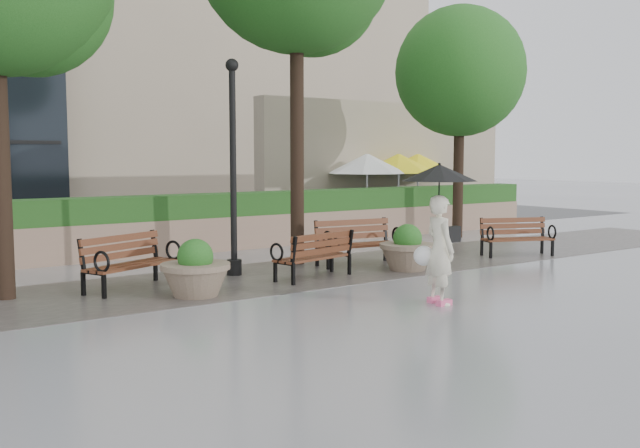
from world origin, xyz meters
TOP-DOWN VIEW (x-y plane):
  - ground at (0.00, 0.00)m, footprint 100.00×100.00m
  - cobble_strip at (0.00, 3.00)m, footprint 28.00×3.20m
  - hedge_wall at (0.00, 7.00)m, footprint 24.00×0.80m
  - cafe_wall at (9.50, 10.00)m, footprint 10.00×0.60m
  - cafe_hedge at (9.00, 7.80)m, footprint 8.00×0.50m
  - asphalt_street at (0.00, 11.00)m, footprint 40.00×7.00m
  - bench_1 at (-1.99, 3.26)m, footprint 1.82×1.29m
  - bench_2 at (1.11, 2.33)m, footprint 1.68×0.95m
  - bench_3 at (2.77, 3.14)m, footprint 1.80×0.92m
  - bench_4 at (6.51, 2.12)m, footprint 1.69×1.18m
  - planter_left at (-1.38, 2.07)m, footprint 1.11×1.11m
  - planter_right at (3.15, 2.06)m, footprint 1.09×1.09m
  - lamppost at (0.10, 3.51)m, footprint 0.28×0.28m
  - tree_2 at (8.32, 5.59)m, footprint 3.59×3.51m
  - patio_umb_white at (7.75, 8.95)m, footprint 2.50×2.50m
  - patio_umb_yellow_a at (9.08, 8.98)m, footprint 2.50×2.50m
  - patio_umb_yellow_b at (10.27, 9.35)m, footprint 2.50×2.50m
  - pedestrian at (1.40, -0.55)m, footprint 1.15×1.15m

SIDE VIEW (x-z plane):
  - ground at x=0.00m, z-range 0.00..0.00m
  - asphalt_street at x=0.00m, z-range 0.00..0.00m
  - cobble_strip at x=0.00m, z-range 0.00..0.01m
  - bench_4 at x=6.51m, z-range -0.17..0.68m
  - bench_2 at x=1.11m, z-range -0.17..0.68m
  - bench_1 at x=-1.99m, z-range -0.18..0.73m
  - bench_3 at x=2.77m, z-range -0.19..0.74m
  - planter_right at x=3.15m, z-range -0.10..0.82m
  - planter_left at x=-1.38m, z-range -0.10..0.83m
  - cafe_hedge at x=9.00m, z-range 0.00..0.90m
  - hedge_wall at x=0.00m, z-range -0.01..1.34m
  - pedestrian at x=1.40m, z-range 0.23..2.33m
  - lamppost at x=0.10m, z-range -0.24..3.77m
  - patio_umb_white at x=7.75m, z-range 0.84..3.14m
  - patio_umb_yellow_a at x=9.08m, z-range 0.84..3.14m
  - patio_umb_yellow_b at x=10.27m, z-range 0.84..3.14m
  - cafe_wall at x=9.50m, z-range 0.00..4.00m
  - tree_2 at x=8.32m, z-range 1.26..7.53m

